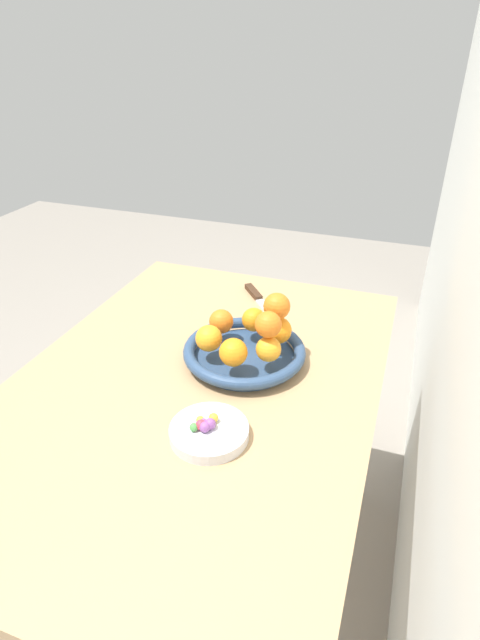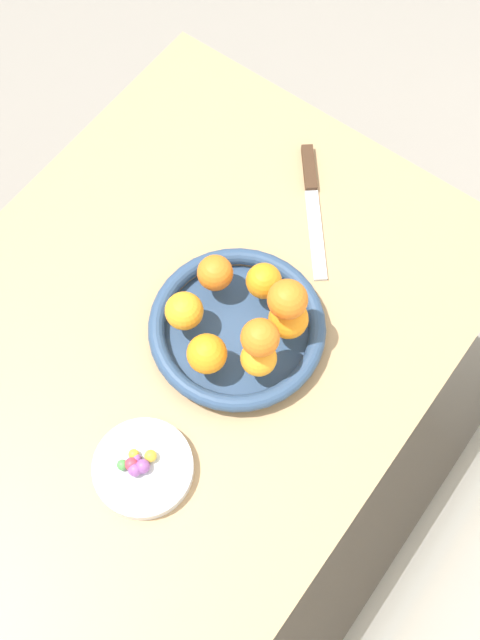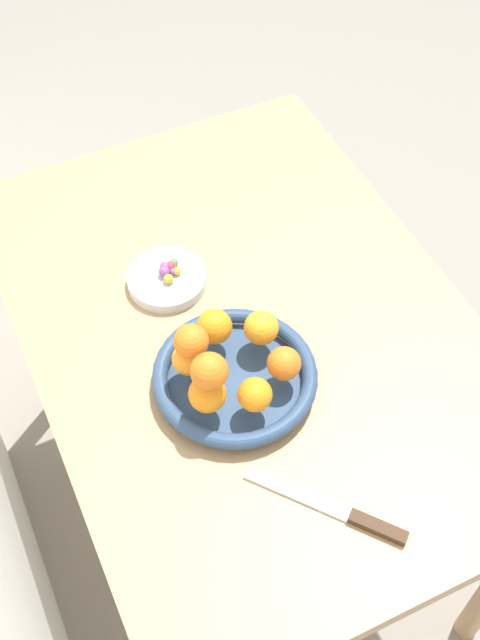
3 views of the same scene
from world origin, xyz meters
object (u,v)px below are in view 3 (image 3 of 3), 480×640
at_px(dining_table, 248,351).
at_px(candy_ball_6, 173,272).
at_px(fruit_bowl, 235,377).
at_px(orange_1, 284,364).
at_px(orange_5, 207,394).
at_px(candy_ball_3, 174,262).
at_px(candy_ball_4, 177,271).
at_px(candy_dish, 167,279).
at_px(candy_ball_1, 164,272).
at_px(orange_2, 261,328).
at_px(knife, 339,511).
at_px(orange_0, 255,395).
at_px(orange_4, 188,359).
at_px(orange_3, 214,327).
at_px(candy_ball_5, 165,267).
at_px(candy_ball_2, 170,267).
at_px(orange_7, 209,371).
at_px(orange_6, 191,341).
at_px(candy_ball_0, 169,279).

distance_m(dining_table, candy_ball_6, 0.20).
bearing_deg(fruit_bowl, orange_1, -118.56).
relative_size(orange_5, candy_ball_3, 3.83).
bearing_deg(candy_ball_4, orange_1, -166.19).
relative_size(dining_table, candy_dish, 7.55).
bearing_deg(orange_5, candy_ball_1, -8.17).
bearing_deg(orange_5, orange_2, -58.56).
bearing_deg(knife, orange_0, 12.02).
distance_m(candy_ball_3, candy_ball_6, 0.02).
height_order(orange_0, orange_4, orange_0).
height_order(dining_table, candy_ball_3, candy_ball_3).
bearing_deg(candy_ball_4, orange_2, -161.79).
bearing_deg(dining_table, candy_ball_1, 33.86).
distance_m(fruit_bowl, orange_4, 0.09).
bearing_deg(candy_ball_3, orange_2, -164.13).
distance_m(fruit_bowl, orange_2, 0.09).
height_order(orange_1, knife, orange_1).
xyz_separation_m(candy_dish, orange_5, (-0.29, 0.05, 0.06)).
relative_size(fruit_bowl, orange_3, 4.58).
xyz_separation_m(orange_4, candy_ball_3, (0.24, -0.07, -0.04)).
height_order(fruit_bowl, orange_5, orange_5).
relative_size(orange_2, knife, 0.27).
relative_size(orange_3, candy_ball_5, 2.98).
distance_m(fruit_bowl, candy_ball_2, 0.26).
xyz_separation_m(orange_3, candy_ball_5, (0.19, 0.02, -0.04)).
relative_size(candy_dish, candy_ball_6, 10.37).
relative_size(candy_ball_4, candy_ball_6, 1.11).
xyz_separation_m(candy_dish, orange_4, (-0.22, 0.05, 0.06)).
bearing_deg(orange_0, orange_7, 63.20).
xyz_separation_m(orange_6, candy_ball_5, (0.24, -0.04, -0.09)).
relative_size(dining_table, orange_3, 18.33).
bearing_deg(candy_ball_1, candy_ball_6, -104.71).
bearing_deg(candy_ball_6, orange_2, -160.24).
distance_m(orange_0, candy_ball_0, 0.31).
bearing_deg(orange_7, candy_ball_4, -11.59).
bearing_deg(orange_1, orange_0, 115.98).
xyz_separation_m(fruit_bowl, candy_ball_3, (0.27, -0.00, 0.01)).
bearing_deg(candy_ball_2, orange_4, 165.66).
bearing_deg(orange_3, orange_1, -147.87).
bearing_deg(orange_0, candy_ball_1, 4.35).
bearing_deg(candy_dish, knife, -172.97).
distance_m(orange_3, orange_4, 0.08).
bearing_deg(candy_ball_4, candy_dish, 75.34).
distance_m(orange_1, candy_ball_4, 0.30).
xyz_separation_m(orange_5, candy_ball_4, (0.29, -0.06, -0.04)).
height_order(orange_7, candy_ball_2, orange_7).
bearing_deg(knife, candy_dish, 7.03).
bearing_deg(orange_7, fruit_bowl, -56.56).
xyz_separation_m(fruit_bowl, candy_ball_4, (0.25, 0.00, 0.01)).
height_order(orange_3, orange_5, same).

